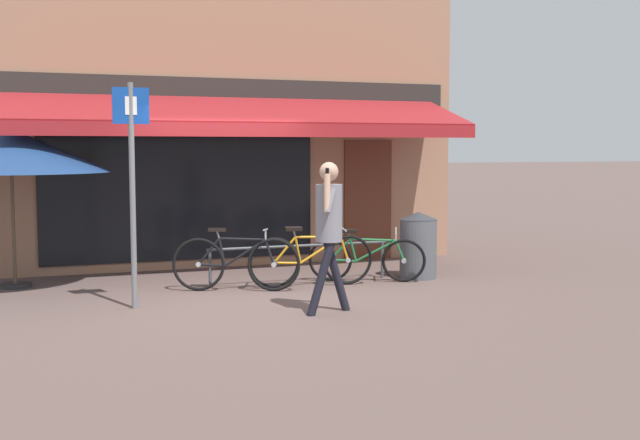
# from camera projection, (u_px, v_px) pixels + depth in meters

# --- Properties ---
(ground_plane) EXTENTS (160.00, 160.00, 0.00)m
(ground_plane) POSITION_uv_depth(u_px,v_px,m) (244.00, 297.00, 10.63)
(ground_plane) COLOR brown
(shop_front) EXTENTS (8.08, 4.57, 5.26)m
(shop_front) POSITION_uv_depth(u_px,v_px,m) (213.00, 112.00, 14.57)
(shop_front) COLOR #9E7056
(shop_front) RESTS_ON ground_plane
(bike_rack_rail) EXTENTS (2.77, 0.04, 0.57)m
(bike_rack_rail) POSITION_uv_depth(u_px,v_px,m) (300.00, 252.00, 11.73)
(bike_rack_rail) COLOR #47494F
(bike_rack_rail) RESTS_ON ground_plane
(bicycle_black) EXTENTS (1.69, 0.76, 0.88)m
(bicycle_black) POSITION_uv_depth(u_px,v_px,m) (236.00, 263.00, 11.10)
(bicycle_black) COLOR black
(bicycle_black) RESTS_ON ground_plane
(bicycle_orange) EXTENTS (1.82, 0.52, 0.89)m
(bicycle_orange) POSITION_uv_depth(u_px,v_px,m) (311.00, 260.00, 11.41)
(bicycle_orange) COLOR black
(bicycle_orange) RESTS_ON ground_plane
(bicycle_green) EXTENTS (1.61, 0.88, 0.80)m
(bicycle_green) POSITION_uv_depth(u_px,v_px,m) (366.00, 258.00, 11.84)
(bicycle_green) COLOR black
(bicycle_green) RESTS_ON ground_plane
(pedestrian_adult) EXTENTS (0.62, 0.52, 1.83)m
(pedestrian_adult) POSITION_uv_depth(u_px,v_px,m) (329.00, 219.00, 9.54)
(pedestrian_adult) COLOR black
(pedestrian_adult) RESTS_ON ground_plane
(litter_bin) EXTENTS (0.57, 0.57, 1.01)m
(litter_bin) POSITION_uv_depth(u_px,v_px,m) (418.00, 245.00, 12.18)
(litter_bin) COLOR #515459
(litter_bin) RESTS_ON ground_plane
(parking_sign) EXTENTS (0.44, 0.07, 2.77)m
(parking_sign) POSITION_uv_depth(u_px,v_px,m) (132.00, 173.00, 9.76)
(parking_sign) COLOR slate
(parking_sign) RESTS_ON ground_plane
(cafe_parasol) EXTENTS (2.75, 2.75, 2.26)m
(cafe_parasol) POSITION_uv_depth(u_px,v_px,m) (11.00, 151.00, 11.22)
(cafe_parasol) COLOR #4C3D2D
(cafe_parasol) RESTS_ON ground_plane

